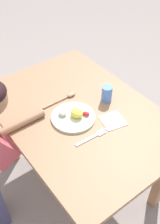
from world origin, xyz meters
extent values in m
plane|color=gray|center=(0.00, 0.00, 0.00)|extent=(8.00, 8.00, 0.00)
cube|color=#9E7251|center=(0.00, 0.00, 0.66)|extent=(1.13, 0.79, 0.03)
cube|color=#A3754D|center=(-0.46, -0.29, 0.32)|extent=(0.06, 0.06, 0.64)
cube|color=#A3754D|center=(-0.46, 0.29, 0.32)|extent=(0.06, 0.06, 0.64)
cylinder|color=beige|center=(0.02, -0.06, 0.68)|extent=(0.24, 0.24, 0.01)
ellipsoid|color=#F9DC49|center=(0.03, -0.04, 0.71)|extent=(0.07, 0.06, 0.05)
ellipsoid|color=red|center=(0.06, 0.01, 0.69)|extent=(0.05, 0.04, 0.02)
ellipsoid|color=silver|center=(-0.02, -0.10, 0.70)|extent=(0.05, 0.04, 0.03)
cube|color=silver|center=(0.20, -0.10, 0.67)|extent=(0.02, 0.14, 0.01)
cube|color=silver|center=(0.20, -0.01, 0.67)|extent=(0.03, 0.05, 0.01)
cylinder|color=silver|center=(0.21, 0.04, 0.67)|extent=(0.01, 0.04, 0.00)
cylinder|color=silver|center=(0.20, 0.04, 0.67)|extent=(0.01, 0.04, 0.00)
cylinder|color=silver|center=(0.19, 0.04, 0.67)|extent=(0.01, 0.04, 0.00)
cylinder|color=tan|center=(-0.14, -0.07, 0.67)|extent=(0.01, 0.17, 0.01)
ellipsoid|color=tan|center=(-0.14, 0.05, 0.68)|extent=(0.04, 0.06, 0.02)
cylinder|color=#4F80D6|center=(0.02, 0.19, 0.72)|extent=(0.06, 0.06, 0.10)
cylinder|color=#9E7051|center=(-0.10, -0.31, 0.69)|extent=(0.04, 0.26, 0.04)
cube|color=white|center=(0.17, 0.10, 0.67)|extent=(0.15, 0.14, 0.00)
camera|label=1|loc=(0.90, -0.67, 1.71)|focal=43.38mm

